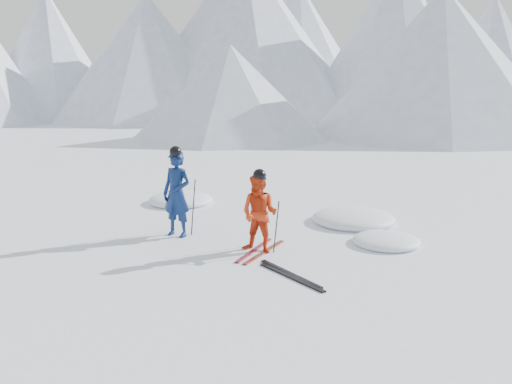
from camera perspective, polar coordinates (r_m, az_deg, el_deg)
The scene contains 12 objects.
ground at distance 10.41m, azimuth 5.21°, elevation -7.23°, with size 160.00×160.00×0.00m, color white.
skier_blue at distance 11.91m, azimuth -8.34°, elevation -0.21°, with size 0.69×0.45×1.89m, color #0D204E.
skier_red at distance 10.69m, azimuth 0.36°, elevation -2.29°, with size 0.76×0.60×1.57m, color red.
pole_blue_left at distance 12.28m, azimuth -8.93°, elevation -1.38°, with size 0.02×0.02×1.26m, color black.
pole_blue_right at distance 12.01m, azimuth -6.62°, elevation -1.60°, with size 0.02×0.02×1.26m, color black.
pole_red_left at distance 11.12m, azimuth -0.29°, elevation -3.15°, with size 0.02×0.02×1.05m, color black.
pole_red_right at distance 10.74m, azimuth 2.15°, elevation -3.68°, with size 0.02×0.02×1.05m, color black.
ski_worn_left at distance 10.96m, azimuth -0.18°, elevation -6.13°, with size 0.09×1.70×0.03m, color black.
ski_worn_right at distance 10.84m, azimuth 0.90°, elevation -6.33°, with size 0.09×1.70×0.03m, color black.
ski_loose_a at distance 9.69m, azimuth 3.60°, elevation -8.56°, with size 0.09×1.70×0.03m, color black.
ski_loose_b at distance 9.52m, azimuth 3.70°, elevation -8.93°, with size 0.09×1.70×0.03m, color black.
snow_lumps at distance 13.60m, azimuth 3.62°, elevation -2.73°, with size 7.80×3.03×0.44m.
Camera 1 is at (4.37, -8.84, 3.33)m, focal length 38.00 mm.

